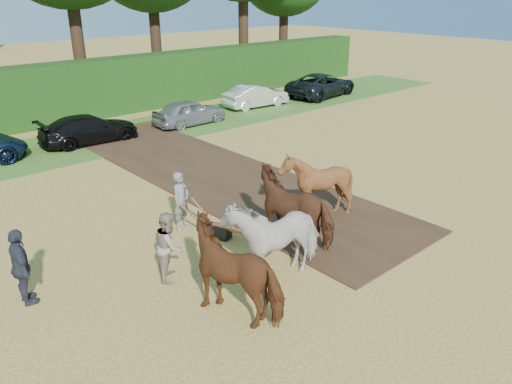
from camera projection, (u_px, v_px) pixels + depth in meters
name	position (u px, v px, depth m)	size (l,w,h in m)	color
ground	(328.00, 256.00, 13.17)	(120.00, 120.00, 0.00)	gold
earth_strip	(213.00, 173.00, 18.91)	(4.50, 17.00, 0.05)	#472D1C
grass_verge	(94.00, 142.00, 22.81)	(50.00, 5.00, 0.03)	#38601E
hedgerow	(51.00, 94.00, 25.34)	(46.00, 1.60, 3.00)	#14380F
spectator_near	(170.00, 246.00, 11.92)	(0.84, 0.65, 1.73)	#B6A58F
spectator_far	(21.00, 267.00, 10.91)	(1.07, 0.44, 1.82)	#282A35
plough_team	(282.00, 219.00, 12.93)	(6.89, 5.84, 2.07)	#612918
parked_cars	(110.00, 124.00, 23.11)	(36.15, 3.24, 1.46)	#B1B4B9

